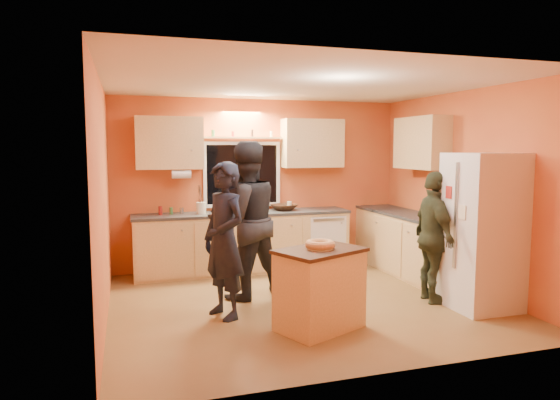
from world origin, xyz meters
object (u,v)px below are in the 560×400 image
object	(u,v)px
refrigerator	(483,231)
person_right	(434,237)
person_center	(245,220)
person_left	(224,240)
island	(320,288)

from	to	relation	value
refrigerator	person_right	xyz separation A→B (m)	(-0.39, 0.37, -0.11)
person_center	refrigerator	bearing A→B (deg)	140.56
person_left	person_center	xyz separation A→B (m)	(0.38, 0.63, 0.11)
person_center	person_right	xyz separation A→B (m)	(2.13, -0.84, -0.18)
island	person_left	world-z (taller)	person_left
refrigerator	island	xyz separation A→B (m)	(-2.04, -0.08, -0.48)
island	person_center	size ratio (longest dim) A/B	0.53
refrigerator	island	world-z (taller)	refrigerator
refrigerator	person_center	world-z (taller)	person_center
refrigerator	person_left	world-z (taller)	refrigerator
island	person_center	xyz separation A→B (m)	(-0.48, 1.28, 0.55)
refrigerator	person_right	world-z (taller)	refrigerator
refrigerator	person_right	bearing A→B (deg)	136.59
person_left	island	bearing A→B (deg)	29.81
island	person_center	bearing A→B (deg)	86.54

